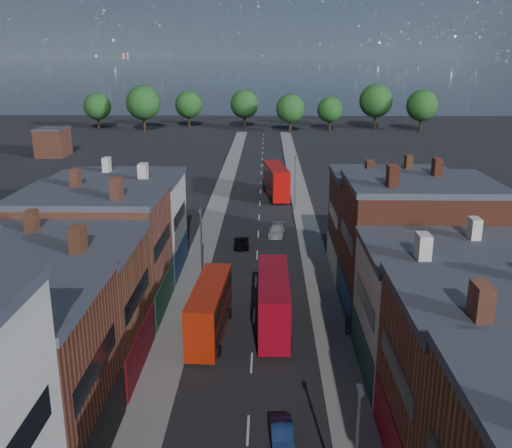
{
  "coord_description": "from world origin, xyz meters",
  "views": [
    {
      "loc": [
        1.07,
        -21.89,
        22.04
      ],
      "look_at": [
        0.0,
        33.02,
        5.82
      ],
      "focal_mm": 40.0,
      "sensor_mm": 36.0,
      "label": 1
    }
  ],
  "objects_px": {
    "car_1": "(282,435)",
    "bus_2": "(276,180)",
    "bus_0": "(210,309)",
    "car_3": "(276,231)",
    "car_2": "(241,243)",
    "bus_1": "(273,301)",
    "ped_3": "(347,325)"
  },
  "relations": [
    {
      "from": "bus_2",
      "to": "car_2",
      "type": "relative_size",
      "value": 3.14
    },
    {
      "from": "ped_3",
      "to": "bus_0",
      "type": "bearing_deg",
      "value": 81.23
    },
    {
      "from": "bus_1",
      "to": "ped_3",
      "type": "height_order",
      "value": "bus_1"
    },
    {
      "from": "bus_1",
      "to": "car_2",
      "type": "bearing_deg",
      "value": 99.33
    },
    {
      "from": "car_1",
      "to": "car_2",
      "type": "bearing_deg",
      "value": 93.46
    },
    {
      "from": "car_2",
      "to": "car_3",
      "type": "distance_m",
      "value": 6.39
    },
    {
      "from": "bus_1",
      "to": "ped_3",
      "type": "bearing_deg",
      "value": -11.71
    },
    {
      "from": "bus_2",
      "to": "car_3",
      "type": "height_order",
      "value": "bus_2"
    },
    {
      "from": "bus_0",
      "to": "car_3",
      "type": "distance_m",
      "value": 27.91
    },
    {
      "from": "car_3",
      "to": "ped_3",
      "type": "relative_size",
      "value": 2.61
    },
    {
      "from": "bus_1",
      "to": "car_1",
      "type": "bearing_deg",
      "value": -88.93
    },
    {
      "from": "bus_1",
      "to": "car_3",
      "type": "xyz_separation_m",
      "value": [
        0.64,
        25.83,
        -1.87
      ]
    },
    {
      "from": "bus_0",
      "to": "bus_2",
      "type": "height_order",
      "value": "bus_2"
    },
    {
      "from": "bus_0",
      "to": "ped_3",
      "type": "height_order",
      "value": "bus_0"
    },
    {
      "from": "bus_2",
      "to": "car_2",
      "type": "height_order",
      "value": "bus_2"
    },
    {
      "from": "car_2",
      "to": "bus_0",
      "type": "bearing_deg",
      "value": -96.36
    },
    {
      "from": "car_1",
      "to": "bus_2",
      "type": "bearing_deg",
      "value": 86.68
    },
    {
      "from": "bus_1",
      "to": "car_1",
      "type": "relative_size",
      "value": 2.94
    },
    {
      "from": "car_2",
      "to": "ped_3",
      "type": "distance_m",
      "value": 24.27
    },
    {
      "from": "bus_1",
      "to": "car_1",
      "type": "xyz_separation_m",
      "value": [
        0.38,
        -14.91,
        -1.92
      ]
    },
    {
      "from": "bus_0",
      "to": "ped_3",
      "type": "xyz_separation_m",
      "value": [
        11.2,
        0.21,
        -1.4
      ]
    },
    {
      "from": "car_2",
      "to": "car_1",
      "type": "bearing_deg",
      "value": -86.06
    },
    {
      "from": "car_3",
      "to": "ped_3",
      "type": "xyz_separation_m",
      "value": [
        5.39,
        -27.04,
        0.33
      ]
    },
    {
      "from": "bus_0",
      "to": "car_3",
      "type": "relative_size",
      "value": 2.3
    },
    {
      "from": "bus_1",
      "to": "car_1",
      "type": "height_order",
      "value": "bus_1"
    },
    {
      "from": "bus_0",
      "to": "bus_1",
      "type": "relative_size",
      "value": 0.96
    },
    {
      "from": "bus_1",
      "to": "car_2",
      "type": "relative_size",
      "value": 2.83
    },
    {
      "from": "car_2",
      "to": "car_3",
      "type": "relative_size",
      "value": 0.85
    },
    {
      "from": "bus_1",
      "to": "bus_2",
      "type": "relative_size",
      "value": 0.9
    },
    {
      "from": "bus_0",
      "to": "car_1",
      "type": "bearing_deg",
      "value": -64.14
    },
    {
      "from": "bus_0",
      "to": "bus_1",
      "type": "distance_m",
      "value": 5.36
    },
    {
      "from": "bus_1",
      "to": "car_2",
      "type": "height_order",
      "value": "bus_1"
    }
  ]
}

